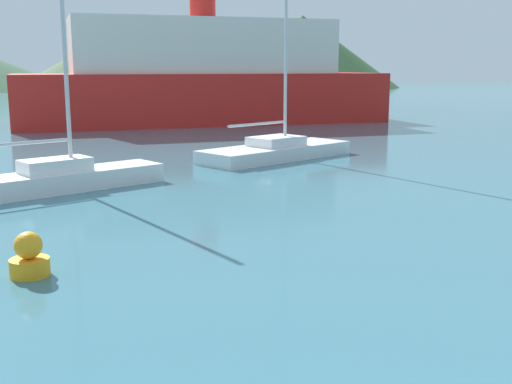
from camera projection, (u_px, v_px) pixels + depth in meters
sailboat_inner at (56, 177)px, 18.35m from camera, size 6.28×4.34×7.06m
sailboat_outer at (276, 148)px, 24.76m from camera, size 6.67×5.17×10.81m
ferry_distant at (204, 78)px, 39.88m from camera, size 23.17×8.55×7.92m
buoy_marker at (29, 258)px, 10.95m from camera, size 0.68×0.68×0.78m
hill_central at (130, 56)px, 104.82m from camera, size 36.90×36.90×10.11m
hill_east at (302, 52)px, 105.72m from camera, size 32.02×32.02×11.59m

